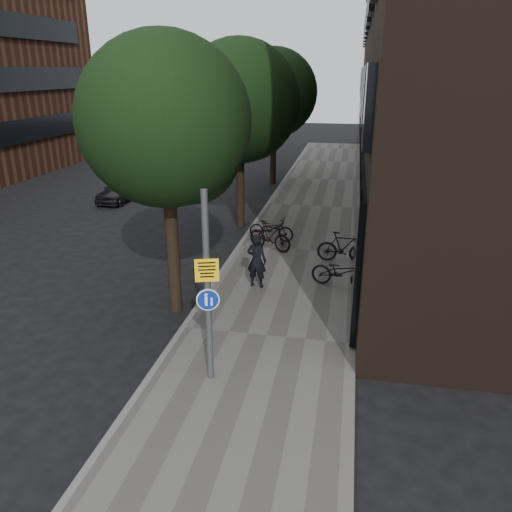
% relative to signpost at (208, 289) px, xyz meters
% --- Properties ---
extents(ground, '(120.00, 120.00, 0.00)m').
position_rel_signpost_xyz_m(ground, '(0.65, -1.26, -2.26)').
color(ground, black).
rests_on(ground, ground).
extents(sidewalk, '(4.50, 60.00, 0.12)m').
position_rel_signpost_xyz_m(sidewalk, '(0.90, 8.74, -2.20)').
color(sidewalk, '#62605B').
rests_on(sidewalk, ground).
extents(curb_edge, '(0.15, 60.00, 0.13)m').
position_rel_signpost_xyz_m(curb_edge, '(-1.35, 8.74, -2.19)').
color(curb_edge, slate).
rests_on(curb_edge, ground).
extents(building_right_dark_brick, '(12.00, 40.00, 18.00)m').
position_rel_signpost_xyz_m(building_right_dark_brick, '(9.15, 20.74, 6.74)').
color(building_right_dark_brick, black).
rests_on(building_right_dark_brick, ground).
extents(street_tree_near, '(4.40, 4.40, 7.50)m').
position_rel_signpost_xyz_m(street_tree_near, '(-1.88, 3.39, 2.85)').
color(street_tree_near, black).
rests_on(street_tree_near, ground).
extents(street_tree_mid, '(5.00, 5.00, 7.80)m').
position_rel_signpost_xyz_m(street_tree_mid, '(-1.88, 11.89, 2.85)').
color(street_tree_mid, black).
rests_on(street_tree_mid, ground).
extents(street_tree_far, '(5.00, 5.00, 7.80)m').
position_rel_signpost_xyz_m(street_tree_far, '(-1.88, 20.89, 2.85)').
color(street_tree_far, black).
rests_on(street_tree_far, ground).
extents(signpost, '(0.48, 0.17, 4.24)m').
position_rel_signpost_xyz_m(signpost, '(0.00, 0.00, 0.00)').
color(signpost, '#595B5E').
rests_on(signpost, sidewalk).
extents(pedestrian, '(0.68, 0.50, 1.71)m').
position_rel_signpost_xyz_m(pedestrian, '(0.06, 5.08, -1.28)').
color(pedestrian, black).
rests_on(pedestrian, sidewalk).
extents(parked_bike_facade_near, '(2.00, 1.09, 1.00)m').
position_rel_signpost_xyz_m(parked_bike_facade_near, '(2.65, 5.53, -1.64)').
color(parked_bike_facade_near, black).
rests_on(parked_bike_facade_near, sidewalk).
extents(parked_bike_facade_far, '(1.85, 0.59, 1.10)m').
position_rel_signpost_xyz_m(parked_bike_facade_far, '(2.65, 7.73, -1.59)').
color(parked_bike_facade_far, black).
rests_on(parked_bike_facade_far, sidewalk).
extents(parked_bike_curb_near, '(1.92, 0.93, 0.96)m').
position_rel_signpost_xyz_m(parked_bike_curb_near, '(-0.23, 9.65, -1.66)').
color(parked_bike_curb_near, black).
rests_on(parked_bike_curb_near, sidewalk).
extents(parked_bike_curb_far, '(1.88, 1.23, 1.10)m').
position_rel_signpost_xyz_m(parked_bike_curb_far, '(-0.10, 8.51, -1.59)').
color(parked_bike_curb_far, black).
rests_on(parked_bike_curb_far, sidewalk).
extents(parked_car_near, '(1.56, 3.51, 1.17)m').
position_rel_signpost_xyz_m(parked_car_near, '(-9.18, 14.93, -1.67)').
color(parked_car_near, black).
rests_on(parked_car_near, ground).
extents(parked_car_mid, '(1.48, 3.36, 1.07)m').
position_rel_signpost_xyz_m(parked_car_mid, '(-9.11, 18.78, -1.72)').
color(parked_car_mid, '#561821').
rests_on(parked_car_mid, ground).
extents(parked_car_far, '(1.98, 3.96, 1.10)m').
position_rel_signpost_xyz_m(parked_car_far, '(-8.07, 27.45, -1.71)').
color(parked_car_far, '#1D2434').
rests_on(parked_car_far, ground).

